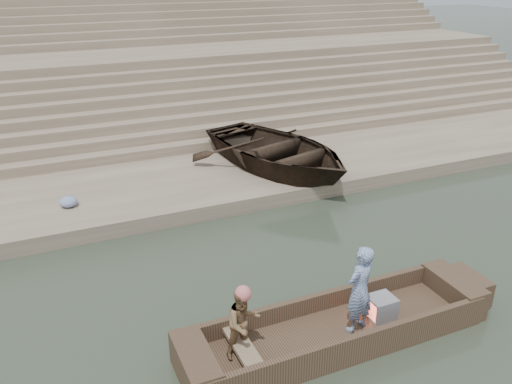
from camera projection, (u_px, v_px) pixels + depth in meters
ground at (370, 365)px, 8.58m from camera, size 120.00×120.00×0.00m
lower_landing at (209, 182)px, 15.20m from camera, size 32.00×4.00×0.40m
mid_landing at (147, 88)px, 21.01m from camera, size 32.00×3.00×2.80m
upper_landing at (113, 36)px, 26.40m from camera, size 32.00×3.00×5.20m
ghat_steps at (137, 71)px, 22.27m from camera, size 32.00×11.00×5.20m
main_rowboat at (337, 334)px, 9.11m from camera, size 5.00×1.30×0.22m
rowboat_trim at (348, 322)px, 9.11m from camera, size 6.04×2.63×1.89m
standing_man at (360, 289)px, 8.77m from camera, size 0.67×0.54×1.61m
rowing_man at (243, 323)px, 8.25m from camera, size 0.65×0.54×1.22m
television at (381, 307)px, 9.31m from camera, size 0.46×0.42×0.40m
beached_rowboat at (278, 150)px, 15.44m from camera, size 5.11×6.15×1.10m
cloth_bundles at (75, 190)px, 13.80m from camera, size 13.28×2.34×0.26m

